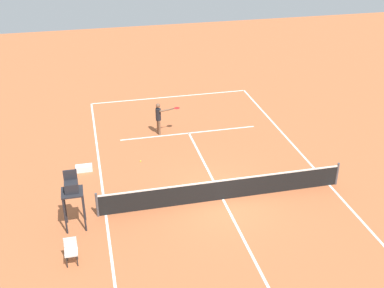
# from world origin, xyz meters

# --- Properties ---
(ground_plane) EXTENTS (60.00, 60.00, 0.00)m
(ground_plane) POSITION_xyz_m (0.00, 0.00, 0.00)
(ground_plane) COLOR #B76038
(court_lines) EXTENTS (9.85, 23.48, 0.01)m
(court_lines) POSITION_xyz_m (0.00, 0.00, 0.00)
(court_lines) COLOR white
(court_lines) RESTS_ON ground
(tennis_net) EXTENTS (10.45, 0.10, 1.07)m
(tennis_net) POSITION_xyz_m (0.00, 0.00, 0.50)
(tennis_net) COLOR #4C4C51
(tennis_net) RESTS_ON ground
(player_serving) EXTENTS (1.33, 0.45, 1.75)m
(player_serving) POSITION_xyz_m (1.52, -6.71, 1.04)
(player_serving) COLOR brown
(player_serving) RESTS_ON ground
(tennis_ball) EXTENTS (0.07, 0.07, 0.07)m
(tennis_ball) POSITION_xyz_m (2.94, -3.94, 0.03)
(tennis_ball) COLOR #CCE033
(tennis_ball) RESTS_ON ground
(umpire_chair) EXTENTS (0.80, 0.80, 2.41)m
(umpire_chair) POSITION_xyz_m (6.03, 0.48, 1.61)
(umpire_chair) COLOR #232328
(umpire_chair) RESTS_ON ground
(courtside_chair_near) EXTENTS (0.44, 0.46, 0.95)m
(courtside_chair_near) POSITION_xyz_m (6.21, 2.52, 0.53)
(courtside_chair_near) COLOR #262626
(courtside_chair_near) RESTS_ON ground
(equipment_bag) EXTENTS (0.76, 0.32, 0.30)m
(equipment_bag) POSITION_xyz_m (5.59, -3.69, 0.15)
(equipment_bag) COLOR white
(equipment_bag) RESTS_ON ground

